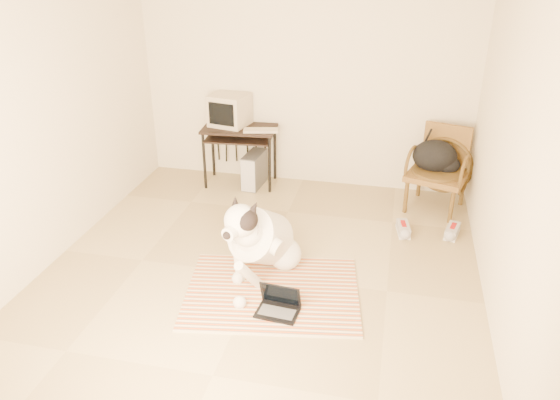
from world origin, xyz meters
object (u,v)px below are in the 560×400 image
(dog, at_px, (261,240))
(rattan_chair, at_px, (439,169))
(backpack, at_px, (437,157))
(laptop, at_px, (279,305))
(crt_monitor, at_px, (229,110))
(pc_tower, at_px, (254,170))
(computer_desk, at_px, (239,136))

(dog, height_order, rattan_chair, rattan_chair)
(rattan_chair, height_order, backpack, rattan_chair)
(dog, xyz_separation_m, laptop, (0.29, -0.54, -0.28))
(rattan_chair, relative_size, backpack, 1.76)
(crt_monitor, xyz_separation_m, pc_tower, (0.33, -0.11, -0.72))
(dog, bearing_deg, pc_tower, 106.86)
(computer_desk, bearing_deg, backpack, -2.77)
(laptop, bearing_deg, crt_monitor, 114.99)
(laptop, distance_m, rattan_chair, 2.71)
(dog, relative_size, crt_monitor, 2.51)
(crt_monitor, distance_m, rattan_chair, 2.57)
(dog, relative_size, laptop, 3.41)
(laptop, relative_size, crt_monitor, 0.74)
(crt_monitor, bearing_deg, rattan_chair, -5.03)
(dog, bearing_deg, rattan_chair, 47.90)
(computer_desk, xyz_separation_m, crt_monitor, (-0.14, 0.09, 0.29))
(dog, distance_m, laptop, 0.68)
(pc_tower, bearing_deg, dog, -73.14)
(crt_monitor, relative_size, backpack, 0.94)
(pc_tower, distance_m, backpack, 2.19)
(dog, bearing_deg, backpack, 48.92)
(computer_desk, distance_m, crt_monitor, 0.34)
(rattan_chair, bearing_deg, backpack, 153.65)
(computer_desk, relative_size, backpack, 1.74)
(dog, height_order, computer_desk, dog)
(computer_desk, height_order, pc_tower, computer_desk)
(crt_monitor, xyz_separation_m, backpack, (2.48, -0.20, -0.33))
(pc_tower, xyz_separation_m, backpack, (2.15, -0.09, 0.39))
(dog, xyz_separation_m, pc_tower, (-0.58, 1.90, -0.15))
(laptop, distance_m, pc_tower, 2.60)
(crt_monitor, relative_size, rattan_chair, 0.53)
(computer_desk, bearing_deg, dog, -68.36)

